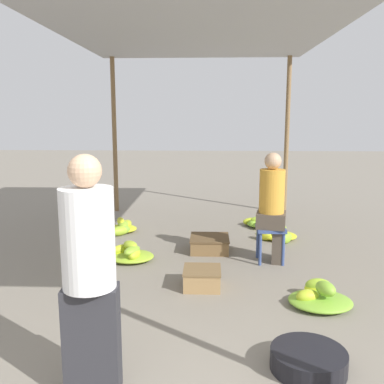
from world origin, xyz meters
name	(u,v)px	position (x,y,z in m)	size (l,w,h in m)	color
canopy_post_back_left	(115,136)	(-1.56, 6.04, 1.39)	(0.08, 0.08, 2.78)	olive
canopy_post_back_right	(287,136)	(1.56, 6.04, 1.39)	(0.08, 0.08, 2.78)	olive
canopy_tarp	(194,18)	(0.00, 3.17, 2.80)	(3.52, 6.14, 0.04)	#B2B2B7
vendor_foreground	(89,274)	(-0.55, 0.73, 0.80)	(0.36, 0.35, 1.54)	#2D2D33
stool	(271,234)	(0.92, 3.30, 0.35)	(0.34, 0.34, 0.44)	#384C84
vendor_seated	(273,206)	(0.94, 3.30, 0.70)	(0.40, 0.40, 1.34)	#4C4238
basin_black	(308,360)	(0.89, 1.03, 0.07)	(0.53, 0.53, 0.15)	black
banana_pile_left_0	(130,254)	(-0.79, 3.26, 0.08)	(0.62, 0.51, 0.25)	yellow
banana_pile_left_1	(122,227)	(-1.15, 4.53, 0.08)	(0.46, 0.64, 0.22)	yellow
banana_pile_right_0	(319,297)	(1.23, 2.10, 0.08)	(0.59, 0.56, 0.25)	#83B935
banana_pile_right_1	(277,234)	(1.15, 4.27, 0.07)	(0.62, 0.60, 0.22)	#A3C62F
banana_pile_right_2	(261,222)	(1.01, 4.96, 0.08)	(0.59, 0.51, 0.24)	#BBCF2B
crate_near	(210,244)	(0.19, 3.69, 0.10)	(0.51, 0.51, 0.19)	brown
crate_mid	(202,278)	(0.11, 2.47, 0.10)	(0.39, 0.39, 0.20)	#9E7A4C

